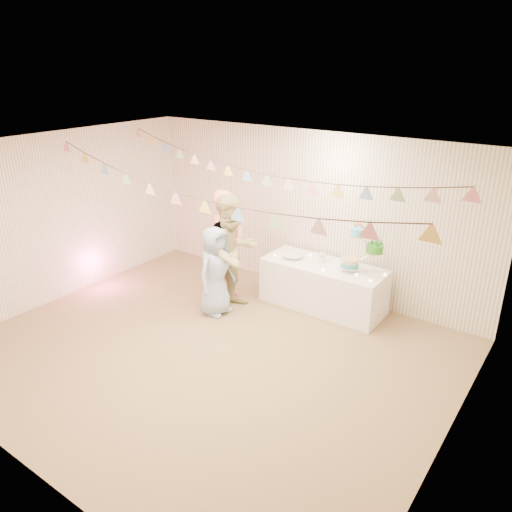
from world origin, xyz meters
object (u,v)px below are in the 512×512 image
Objects in this scene: person_adult_a at (227,246)px; person_child at (216,271)px; cake_stand at (362,247)px; person_adult_b at (232,253)px; table at (323,286)px.

person_child is at bearing -156.06° from person_adult_a.
cake_stand is at bearing -67.20° from person_adult_a.
person_child is at bearing 178.04° from person_adult_b.
cake_stand reaches higher than table.
person_adult_b is at bearing -143.28° from table.
person_child is at bearing -146.65° from cake_stand.
table is 1.49m from person_adult_b.
cake_stand is at bearing 5.19° from table.
table is at bearing -174.81° from cake_stand.
table is 1.37× the size of person_child.
cake_stand reaches higher than person_child.
person_adult_b is (-1.66, -0.88, -0.20)m from cake_stand.
person_adult_b is at bearing -124.86° from person_adult_a.
person_adult_b is (-1.11, -0.83, 0.54)m from table.
person_child is (-1.21, -1.11, 0.33)m from table.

